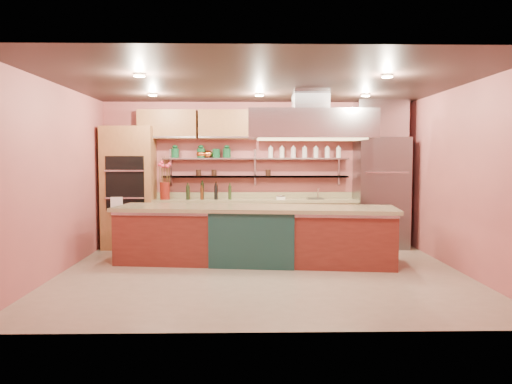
{
  "coord_description": "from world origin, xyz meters",
  "views": [
    {
      "loc": [
        -0.24,
        -7.31,
        1.73
      ],
      "look_at": [
        -0.06,
        1.0,
        1.15
      ],
      "focal_mm": 35.0,
      "sensor_mm": 36.0,
      "label": 1
    }
  ],
  "objects_px": {
    "green_canister": "(216,153)",
    "refrigerator": "(381,193)",
    "kitchen_scale": "(281,197)",
    "flower_vase": "(165,191)",
    "island": "(254,235)",
    "copper_kettle": "(208,154)"
  },
  "relations": [
    {
      "from": "flower_vase",
      "to": "kitchen_scale",
      "type": "relative_size",
      "value": 1.97
    },
    {
      "from": "island",
      "to": "copper_kettle",
      "type": "relative_size",
      "value": 24.46
    },
    {
      "from": "refrigerator",
      "to": "copper_kettle",
      "type": "relative_size",
      "value": 11.58
    },
    {
      "from": "island",
      "to": "copper_kettle",
      "type": "xyz_separation_m",
      "value": [
        -0.87,
        1.62,
        1.32
      ]
    },
    {
      "from": "island",
      "to": "kitchen_scale",
      "type": "height_order",
      "value": "kitchen_scale"
    },
    {
      "from": "flower_vase",
      "to": "green_canister",
      "type": "xyz_separation_m",
      "value": [
        0.96,
        0.22,
        0.71
      ]
    },
    {
      "from": "green_canister",
      "to": "refrigerator",
      "type": "bearing_deg",
      "value": -4.17
    },
    {
      "from": "refrigerator",
      "to": "kitchen_scale",
      "type": "distance_m",
      "value": 1.92
    },
    {
      "from": "island",
      "to": "green_canister",
      "type": "distance_m",
      "value": 2.22
    },
    {
      "from": "island",
      "to": "kitchen_scale",
      "type": "distance_m",
      "value": 1.58
    },
    {
      "from": "flower_vase",
      "to": "kitchen_scale",
      "type": "bearing_deg",
      "value": 0.0
    },
    {
      "from": "kitchen_scale",
      "to": "green_canister",
      "type": "distance_m",
      "value": 1.5
    },
    {
      "from": "refrigerator",
      "to": "green_canister",
      "type": "height_order",
      "value": "refrigerator"
    },
    {
      "from": "island",
      "to": "flower_vase",
      "type": "distance_m",
      "value": 2.27
    },
    {
      "from": "kitchen_scale",
      "to": "copper_kettle",
      "type": "xyz_separation_m",
      "value": [
        -1.39,
        0.22,
        0.81
      ]
    },
    {
      "from": "refrigerator",
      "to": "copper_kettle",
      "type": "height_order",
      "value": "refrigerator"
    },
    {
      "from": "copper_kettle",
      "to": "green_canister",
      "type": "height_order",
      "value": "green_canister"
    },
    {
      "from": "island",
      "to": "copper_kettle",
      "type": "height_order",
      "value": "copper_kettle"
    },
    {
      "from": "refrigerator",
      "to": "green_canister",
      "type": "bearing_deg",
      "value": 175.83
    },
    {
      "from": "flower_vase",
      "to": "green_canister",
      "type": "relative_size",
      "value": 1.89
    },
    {
      "from": "refrigerator",
      "to": "copper_kettle",
      "type": "bearing_deg",
      "value": 176.03
    },
    {
      "from": "island",
      "to": "flower_vase",
      "type": "height_order",
      "value": "flower_vase"
    }
  ]
}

